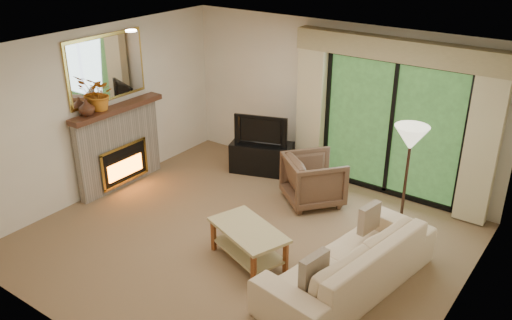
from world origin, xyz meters
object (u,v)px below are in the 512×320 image
Objects in this scene: media_console at (262,157)px; coffee_table at (248,245)px; sofa at (349,261)px; armchair at (314,180)px.

coffee_table is at bearing -77.90° from media_console.
sofa reaches higher than coffee_table.
sofa is (1.39, -1.58, -0.03)m from armchair.
media_console is 1.25× the size of armchair.
armchair is 1.85m from coffee_table.
armchair reaches higher than coffee_table.
coffee_table is (1.39, -2.28, -0.02)m from media_console.
armchair is 0.79× the size of coffee_table.
sofa is at bearing -56.46° from media_console.
sofa is (2.66, -2.02, 0.09)m from media_console.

